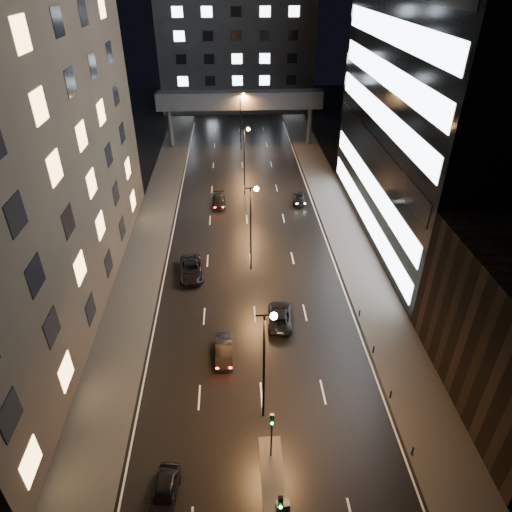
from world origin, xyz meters
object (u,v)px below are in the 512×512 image
object	(u,v)px
car_away_b	(224,350)
car_away_c	(191,269)
utility_cabinet	(283,508)
car_away_a	(165,493)
car_away_d	(219,201)
car_toward_b	(299,198)
car_toward_a	(280,316)

from	to	relation	value
car_away_b	car_away_c	bearing A→B (deg)	104.57
utility_cabinet	car_away_a	bearing A→B (deg)	163.85
car_away_b	car_away_d	distance (m)	30.04
car_toward_b	car_away_d	bearing A→B (deg)	9.77
car_away_a	utility_cabinet	distance (m)	7.59
car_toward_a	car_toward_b	world-z (taller)	car_toward_a
car_toward_a	car_toward_b	bearing A→B (deg)	-96.67
car_away_b	car_toward_a	size ratio (longest dim) A/B	0.87
car_away_b	car_away_d	xyz separation A→B (m)	(-0.76, 30.03, -0.04)
car_toward_a	car_away_c	bearing A→B (deg)	-38.08
car_away_d	car_toward_b	bearing A→B (deg)	-0.11
car_toward_a	utility_cabinet	size ratio (longest dim) A/B	4.59
car_away_b	car_toward_b	xyz separation A→B (m)	(10.79, 30.54, -0.03)
car_away_c	utility_cabinet	xyz separation A→B (m)	(7.34, -26.70, -0.09)
car_away_b	utility_cabinet	bearing A→B (deg)	-76.42
car_away_a	car_away_b	world-z (taller)	car_away_b
car_away_c	car_toward_a	distance (m)	12.33
car_away_a	car_away_c	distance (m)	25.34
car_away_c	car_toward_a	xyz separation A→B (m)	(9.01, -8.42, -0.10)
car_away_d	car_toward_a	size ratio (longest dim) A/B	0.93
car_away_c	car_toward_a	world-z (taller)	car_away_c
car_away_a	car_toward_b	xyz separation A→B (m)	(14.55, 43.14, -0.02)
car_toward_b	car_away_c	bearing A→B (deg)	58.22
car_toward_a	car_away_b	bearing A→B (deg)	43.76
car_away_d	utility_cabinet	size ratio (longest dim) A/B	4.25
car_away_c	utility_cabinet	bearing A→B (deg)	-79.33
car_away_d	car_toward_b	world-z (taller)	car_toward_b
utility_cabinet	car_toward_b	bearing A→B (deg)	75.10
car_away_a	car_away_d	size ratio (longest dim) A/B	0.89
car_toward_b	utility_cabinet	xyz separation A→B (m)	(-7.08, -44.50, 0.02)
car_away_c	car_toward_b	distance (m)	22.91
car_away_a	utility_cabinet	bearing A→B (deg)	-5.93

